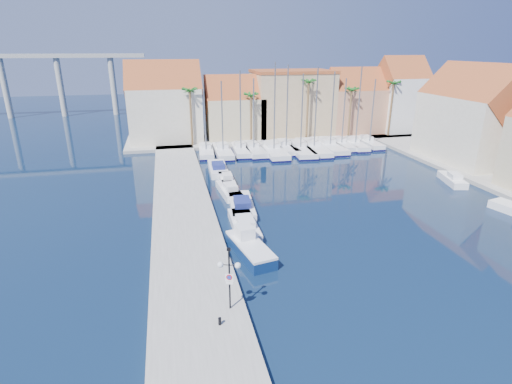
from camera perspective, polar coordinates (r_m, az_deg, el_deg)
ground at (r=30.44m, az=8.69°, el=-11.62°), size 260.00×260.00×0.00m
quay_west at (r=40.61m, az=-10.29°, el=-2.93°), size 6.00×77.00×0.50m
shore_north at (r=76.34m, az=2.80°, el=8.15°), size 54.00×16.00×0.50m
lamp_post at (r=24.45m, az=-3.85°, el=-10.96°), size 1.38×0.72×4.23m
bollard at (r=24.63m, az=-5.20°, el=-17.91°), size 0.19×0.19×0.47m
fishing_boat at (r=32.45m, az=-0.95°, el=-7.84°), size 3.13×6.24×2.09m
motorboat_west_0 at (r=36.76m, az=-1.70°, el=-4.68°), size 2.24×6.67×1.40m
motorboat_west_1 at (r=41.19m, az=-2.07°, el=-1.89°), size 2.96×7.37×1.40m
motorboat_west_2 at (r=45.59m, az=-3.84°, el=0.28°), size 2.38×6.03×1.40m
motorboat_west_3 at (r=49.26m, az=-4.19°, el=1.78°), size 1.73×5.06×1.40m
motorboat_west_4 at (r=54.03m, az=-5.46°, el=3.39°), size 2.54×7.20×1.40m
motorboat_east_1 at (r=54.93m, az=26.27°, el=1.65°), size 3.05×5.59×1.40m
sailboat_0 at (r=63.13m, az=-7.13°, el=5.85°), size 2.82×8.40×12.18m
sailboat_1 at (r=62.89m, az=-4.78°, el=5.85°), size 2.63×9.41×11.23m
sailboat_2 at (r=63.49m, az=-2.23°, el=6.07°), size 2.71×8.76×12.67m
sailboat_3 at (r=63.77m, az=-0.45°, el=6.12°), size 2.87×9.74×11.51m
sailboat_4 at (r=63.34m, az=2.45°, el=6.01°), size 3.29×11.20×13.89m
sailboat_5 at (r=65.34m, az=4.18°, el=6.44°), size 2.67×9.06×13.44m
sailboat_6 at (r=64.62m, az=6.23°, el=6.17°), size 3.77×11.50×12.16m
sailboat_7 at (r=65.75m, az=8.12°, el=6.33°), size 3.84×11.90×13.10m
sailboat_8 at (r=67.36m, az=10.35°, el=6.54°), size 3.28×11.20×12.36m
sailboat_9 at (r=68.63m, az=11.94°, el=6.70°), size 2.48×8.60×11.28m
sailboat_10 at (r=69.28m, az=13.86°, el=6.70°), size 2.92×8.71×13.10m
sailboat_11 at (r=70.94m, az=15.73°, el=6.81°), size 2.47×8.28×11.07m
building_0 at (r=71.60m, az=-12.87°, el=12.00°), size 12.30×9.00×13.50m
building_1 at (r=72.78m, az=-3.13°, el=11.60°), size 10.30×8.00×11.00m
building_2 at (r=76.20m, az=5.10°, el=12.66°), size 14.20×10.20×11.50m
building_3 at (r=79.80m, az=13.75°, el=12.22°), size 10.30×8.00×12.00m
building_4 at (r=83.17m, az=19.84°, el=12.70°), size 8.30×8.00×14.00m
building_6 at (r=64.48m, az=28.57°, el=9.27°), size 9.00×14.30×13.50m
palm_0 at (r=66.46m, az=-9.45°, el=13.87°), size 2.60×2.60×10.15m
palm_1 at (r=67.91m, az=-0.73°, el=13.45°), size 2.60×2.60×9.15m
palm_2 at (r=70.48m, az=7.52°, el=15.06°), size 2.60×2.60×11.15m
palm_3 at (r=73.72m, az=13.50°, el=13.80°), size 2.60×2.60×9.65m
palm_4 at (r=77.45m, az=19.06°, el=14.26°), size 2.60×2.60×10.65m
viaduct at (r=110.04m, az=-29.03°, el=14.66°), size 48.00×2.20×14.45m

